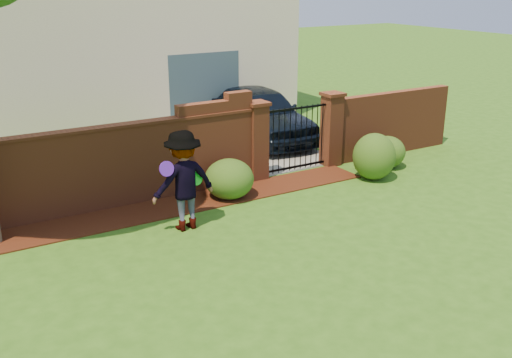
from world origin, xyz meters
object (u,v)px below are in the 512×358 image
frisbee_purple (167,169)px  frisbee_green (197,178)px  car (265,115)px  man (184,181)px

frisbee_purple → frisbee_green: frisbee_purple is taller
car → man: bearing=-131.6°
car → man: man is taller
frisbee_purple → frisbee_green: 0.75m
man → car: bearing=-137.2°
man → frisbee_purple: (-0.39, -0.14, 0.35)m
frisbee_purple → car: bearing=43.5°
frisbee_purple → frisbee_green: (0.65, 0.14, -0.34)m
man → frisbee_green: (0.26, 0.00, 0.01)m
frisbee_green → car: bearing=46.6°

